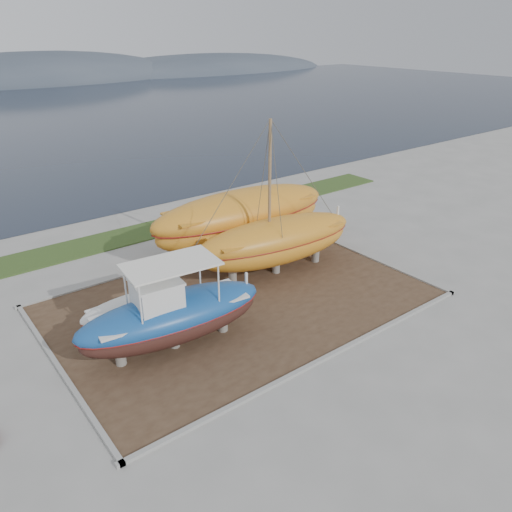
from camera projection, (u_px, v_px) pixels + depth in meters
ground at (293, 337)px, 22.41m from camera, size 140.00×140.00×0.00m
dirt_patch at (241, 301)px, 25.27m from camera, size 18.00×12.00×0.06m
curb_frame at (241, 300)px, 25.25m from camera, size 18.60×12.60×0.15m
grass_strip at (140, 233)px, 33.53m from camera, size 44.00×3.00×0.08m
blue_caique at (172, 307)px, 20.80m from camera, size 8.43×3.37×3.96m
white_dinghy at (128, 312)px, 22.89m from camera, size 4.53×1.86×1.34m
orange_sailboat at (277, 200)px, 26.34m from camera, size 9.89×3.87×8.52m
orange_bare_hull at (242, 223)px, 29.73m from camera, size 11.83×3.98×3.84m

